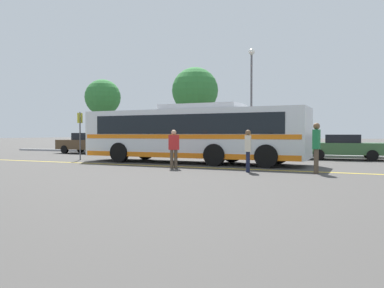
% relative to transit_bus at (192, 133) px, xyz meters
% --- Properties ---
extents(ground_plane, '(220.00, 220.00, 0.00)m').
position_rel_transit_bus_xyz_m(ground_plane, '(0.21, 0.05, -1.50)').
color(ground_plane, '#423F3D').
extents(lane_strip_0, '(31.18, 0.20, 0.01)m').
position_rel_transit_bus_xyz_m(lane_strip_0, '(-0.01, -2.20, -1.49)').
color(lane_strip_0, gold).
rests_on(lane_strip_0, ground_plane).
extents(curb_strip, '(39.18, 0.36, 0.15)m').
position_rel_transit_bus_xyz_m(curb_strip, '(-0.01, 7.21, -1.42)').
color(curb_strip, '#99999E').
rests_on(curb_strip, ground_plane).
extents(transit_bus, '(11.55, 2.94, 2.87)m').
position_rel_transit_bus_xyz_m(transit_bus, '(0.00, 0.00, 0.00)').
color(transit_bus, silver).
rests_on(transit_bus, ground_plane).
extents(parked_car_0, '(4.60, 1.97, 1.52)m').
position_rel_transit_bus_xyz_m(parked_car_0, '(-10.78, 5.37, -0.73)').
color(parked_car_0, '#4C3823').
rests_on(parked_car_0, ground_plane).
extents(parked_car_1, '(4.50, 2.14, 1.60)m').
position_rel_transit_bus_xyz_m(parked_car_1, '(-5.49, 5.31, -0.71)').
color(parked_car_1, '#335B33').
rests_on(parked_car_1, ground_plane).
extents(parked_car_2, '(4.35, 2.15, 1.54)m').
position_rel_transit_bus_xyz_m(parked_car_2, '(0.29, 5.56, -0.74)').
color(parked_car_2, maroon).
rests_on(parked_car_2, ground_plane).
extents(parked_car_3, '(4.41, 2.22, 1.41)m').
position_rel_transit_bus_xyz_m(parked_car_3, '(6.86, 5.67, -0.78)').
color(parked_car_3, '#335B33').
rests_on(parked_car_3, ground_plane).
extents(pedestrian_0, '(0.47, 0.43, 1.61)m').
position_rel_transit_bus_xyz_m(pedestrian_0, '(0.48, -3.04, -0.59)').
color(pedestrian_0, brown).
rests_on(pedestrian_0, ground_plane).
extents(pedestrian_1, '(0.25, 0.44, 1.84)m').
position_rel_transit_bus_xyz_m(pedestrian_1, '(6.12, -2.79, -0.44)').
color(pedestrian_1, brown).
rests_on(pedestrian_1, ground_plane).
extents(pedestrian_2, '(0.30, 0.45, 1.60)m').
position_rel_transit_bus_xyz_m(pedestrian_2, '(3.71, -3.26, -0.60)').
color(pedestrian_2, '#191E38').
rests_on(pedestrian_2, ground_plane).
extents(bus_stop_sign, '(0.07, 0.40, 2.66)m').
position_rel_transit_bus_xyz_m(bus_stop_sign, '(-6.58, -0.48, 0.17)').
color(bus_stop_sign, '#59595E').
rests_on(bus_stop_sign, ground_plane).
extents(street_lamp, '(0.43, 0.43, 7.37)m').
position_rel_transit_bus_xyz_m(street_lamp, '(0.77, 8.61, 3.34)').
color(street_lamp, '#59595E').
rests_on(street_lamp, ground_plane).
extents(tree_0, '(3.26, 3.26, 6.44)m').
position_rel_transit_bus_xyz_m(tree_0, '(-13.82, 11.24, 3.29)').
color(tree_0, '#513823').
rests_on(tree_0, ground_plane).
extents(tree_1, '(3.85, 3.85, 6.98)m').
position_rel_transit_bus_xyz_m(tree_1, '(-4.83, 11.74, 3.55)').
color(tree_1, '#513823').
rests_on(tree_1, ground_plane).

